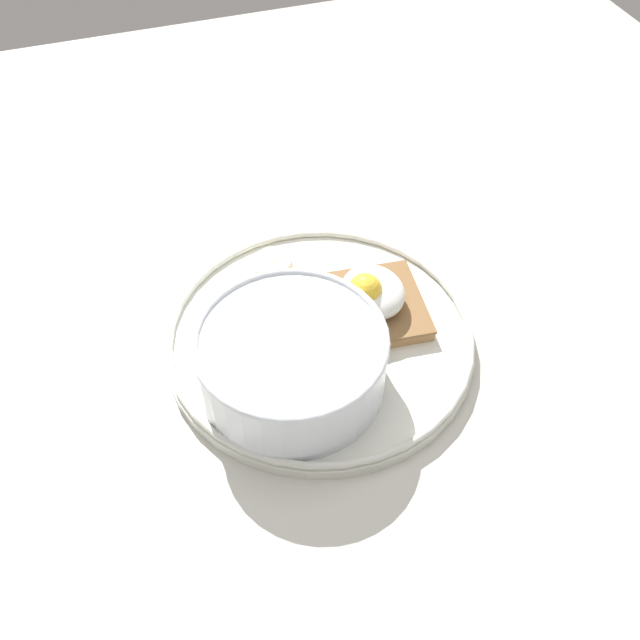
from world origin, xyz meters
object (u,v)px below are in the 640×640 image
at_px(oatmeal_bowl, 292,360).
at_px(banana_slice_front, 273,265).
at_px(banana_slice_left, 282,293).
at_px(toast_slice, 372,307).
at_px(banana_slice_back, 249,305).
at_px(poached_egg, 371,292).

bearing_deg(oatmeal_bowl, banana_slice_front, -9.30).
xyz_separation_m(banana_slice_front, banana_slice_left, (-0.03, 0.00, -0.00)).
relative_size(oatmeal_bowl, banana_slice_left, 3.13).
bearing_deg(toast_slice, banana_slice_back, 70.18).
relative_size(poached_egg, banana_slice_front, 1.69).
relative_size(toast_slice, banana_slice_back, 2.00).
xyz_separation_m(toast_slice, banana_slice_left, (0.04, 0.07, -0.00)).
bearing_deg(poached_egg, banana_slice_front, 40.19).
bearing_deg(banana_slice_front, poached_egg, -139.81).
xyz_separation_m(oatmeal_bowl, banana_slice_front, (0.12, -0.02, -0.02)).
bearing_deg(poached_egg, toast_slice, -65.88).
height_order(toast_slice, banana_slice_back, same).
xyz_separation_m(oatmeal_bowl, toast_slice, (0.05, -0.09, -0.02)).
bearing_deg(toast_slice, banana_slice_left, 58.60).
distance_m(poached_egg, banana_slice_back, 0.11).
distance_m(poached_egg, banana_slice_front, 0.10).
distance_m(banana_slice_left, banana_slice_back, 0.03).
bearing_deg(banana_slice_left, toast_slice, -121.40).
height_order(banana_slice_left, banana_slice_back, banana_slice_back).
distance_m(toast_slice, banana_slice_left, 0.08).
bearing_deg(banana_slice_left, banana_slice_back, 100.17).
relative_size(toast_slice, banana_slice_front, 2.29).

